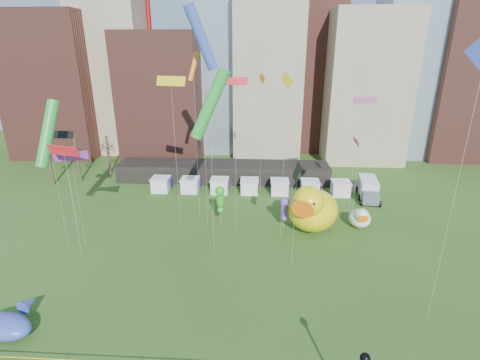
# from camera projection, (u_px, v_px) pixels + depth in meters

# --- Properties ---
(skyline) EXTENTS (101.00, 23.00, 68.00)m
(skyline) POSITION_uv_depth(u_px,v_px,m) (260.00, 55.00, 76.52)
(skyline) COLOR brown
(skyline) RESTS_ON ground
(pavilion) EXTENTS (38.00, 6.00, 3.20)m
(pavilion) POSITION_uv_depth(u_px,v_px,m) (223.00, 172.00, 65.90)
(pavilion) COLOR black
(pavilion) RESTS_ON ground
(vendor_tents) EXTENTS (33.24, 2.80, 2.40)m
(vendor_tents) POSITION_uv_depth(u_px,v_px,m) (250.00, 187.00, 60.19)
(vendor_tents) COLOR white
(vendor_tents) RESTS_ON ground
(bare_trees) EXTENTS (8.44, 6.44, 8.50)m
(bare_trees) POSITION_uv_depth(u_px,v_px,m) (78.00, 159.00, 65.11)
(bare_trees) COLOR #382B21
(bare_trees) RESTS_ON ground
(big_duck) EXTENTS (9.08, 9.82, 6.84)m
(big_duck) POSITION_uv_depth(u_px,v_px,m) (312.00, 208.00, 47.24)
(big_duck) COLOR yellow
(big_duck) RESTS_ON ground
(small_duck) EXTENTS (3.15, 4.08, 3.07)m
(small_duck) POSITION_uv_depth(u_px,v_px,m) (360.00, 218.00, 48.57)
(small_duck) COLOR white
(small_duck) RESTS_ON ground
(seahorse_green) EXTENTS (1.34, 1.66, 5.86)m
(seahorse_green) POSITION_uv_depth(u_px,v_px,m) (220.00, 198.00, 47.79)
(seahorse_green) COLOR silver
(seahorse_green) RESTS_ON ground
(seahorse_purple) EXTENTS (1.44, 1.63, 4.54)m
(seahorse_purple) POSITION_uv_depth(u_px,v_px,m) (285.00, 207.00, 47.55)
(seahorse_purple) COLOR silver
(seahorse_purple) RESTS_ON ground
(whale_inflatable) EXTENTS (5.42, 6.41, 2.20)m
(whale_inflatable) POSITION_uv_depth(u_px,v_px,m) (6.00, 324.00, 30.48)
(whale_inflatable) COLOR #4D3A9F
(whale_inflatable) RESTS_ON ground
(box_truck) EXTENTS (3.61, 7.47, 3.05)m
(box_truck) POSITION_uv_depth(u_px,v_px,m) (368.00, 189.00, 58.11)
(box_truck) COLOR silver
(box_truck) RESTS_ON ground
(kite_0) EXTENTS (3.72, 1.41, 13.45)m
(kite_0) POSITION_uv_depth(u_px,v_px,m) (64.00, 151.00, 37.51)
(kite_0) COLOR silver
(kite_0) RESTS_ON ground
(kite_1) EXTENTS (0.44, 2.90, 11.06)m
(kite_1) POSITION_uv_depth(u_px,v_px,m) (356.00, 142.00, 50.42)
(kite_1) COLOR silver
(kite_1) RESTS_ON ground
(kite_2) EXTENTS (1.10, 1.89, 12.32)m
(kite_2) POSITION_uv_depth(u_px,v_px,m) (297.00, 174.00, 36.43)
(kite_2) COLOR silver
(kite_2) RESTS_ON ground
(kite_3) EXTENTS (4.38, 1.38, 21.19)m
(kite_3) POSITION_uv_depth(u_px,v_px,m) (210.00, 105.00, 36.94)
(kite_3) COLOR silver
(kite_3) RESTS_ON ground
(kite_4) EXTENTS (3.75, 1.45, 19.78)m
(kite_4) POSITION_uv_depth(u_px,v_px,m) (171.00, 82.00, 42.84)
(kite_4) COLOR silver
(kite_4) RESTS_ON ground
(kite_5) EXTENTS (3.94, 3.88, 27.64)m
(kite_5) POSITION_uv_depth(u_px,v_px,m) (201.00, 38.00, 40.91)
(kite_5) COLOR silver
(kite_5) RESTS_ON ground
(kite_6) EXTENTS (0.89, 1.29, 19.70)m
(kite_6) POSITION_uv_depth(u_px,v_px,m) (262.00, 87.00, 50.33)
(kite_6) COLOR silver
(kite_6) RESTS_ON ground
(kite_7) EXTENTS (3.59, 1.82, 11.94)m
(kite_7) POSITION_uv_depth(u_px,v_px,m) (71.00, 157.00, 40.89)
(kite_7) COLOR silver
(kite_7) RESTS_ON ground
(kite_8) EXTENTS (2.82, 0.52, 19.73)m
(kite_8) POSITION_uv_depth(u_px,v_px,m) (235.00, 83.00, 41.90)
(kite_8) COLOR silver
(kite_8) RESTS_ON ground
(kite_9) EXTENTS (3.13, 1.21, 17.23)m
(kite_9) POSITION_uv_depth(u_px,v_px,m) (365.00, 101.00, 45.24)
(kite_9) COLOR silver
(kite_9) RESTS_ON ground
(kite_10) EXTENTS (2.95, 0.54, 13.45)m
(kite_10) POSITION_uv_depth(u_px,v_px,m) (62.00, 135.00, 43.92)
(kite_10) COLOR silver
(kite_10) RESTS_ON ground
(kite_11) EXTENTS (2.45, 4.45, 17.75)m
(kite_11) POSITION_uv_depth(u_px,v_px,m) (48.00, 134.00, 39.39)
(kite_11) COLOR silver
(kite_11) RESTS_ON ground
(kite_12) EXTENTS (1.33, 1.30, 20.47)m
(kite_12) POSITION_uv_depth(u_px,v_px,m) (287.00, 89.00, 40.26)
(kite_12) COLOR silver
(kite_12) RESTS_ON ground
(kite_14) EXTENTS (1.62, 2.19, 22.53)m
(kite_14) POSITION_uv_depth(u_px,v_px,m) (194.00, 67.00, 45.11)
(kite_14) COLOR silver
(kite_14) RESTS_ON ground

